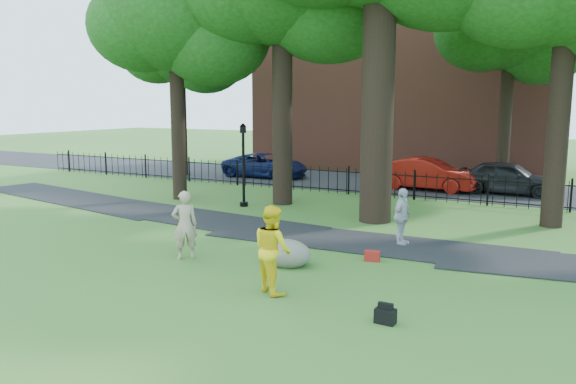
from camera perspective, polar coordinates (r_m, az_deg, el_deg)
The scene contains 15 objects.
ground at distance 13.71m, azimuth -1.03°, elevation -8.38°, with size 120.00×120.00×0.00m, color #336B25.
footpath at distance 16.75m, azimuth 8.52°, elevation -5.24°, with size 36.00×2.60×0.03m, color black.
street at distance 28.45m, azimuth 14.80°, elevation 0.46°, with size 80.00×7.00×0.02m, color black.
iron_fence at distance 24.53m, azimuth 12.70°, elevation 0.62°, with size 44.00×0.04×1.20m.
brick_building at distance 36.96m, azimuth 11.96°, elevation 11.81°, with size 18.00×8.00×12.00m, color brown.
woman at distance 15.08m, azimuth -10.45°, elevation -3.31°, with size 0.67×0.44×1.83m, color tan.
man at distance 12.25m, azimuth -1.59°, elevation -5.81°, with size 0.94×0.73×1.93m, color yellow.
pedestrian at distance 16.61m, azimuth 11.49°, elevation -2.48°, with size 0.98×0.41×1.68m, color #B9BABE.
boulder at distance 14.34m, azimuth -0.06°, elevation -6.06°, with size 1.25×0.94×0.73m, color #5E564E.
lamppost at distance 22.34m, azimuth -4.55°, elevation 2.67°, with size 0.33×0.33×3.33m.
backpack at distance 10.95m, azimuth 9.87°, elevation -12.30°, with size 0.38×0.24×0.29m, color black.
red_bag at distance 14.96m, azimuth 8.55°, elevation -6.45°, with size 0.39×0.24×0.27m, color maroon.
red_sedan at distance 27.35m, azimuth 14.00°, elevation 1.77°, with size 1.62×4.63×1.53m, color maroon.
navy_van at distance 31.18m, azimuth -2.31°, elevation 2.72°, with size 2.21×4.79×1.33m, color #0D1644.
grey_car at distance 27.24m, azimuth 21.42°, elevation 1.38°, with size 1.79×4.46×1.52m, color black.
Camera 1 is at (6.36, -11.43, 4.11)m, focal length 35.00 mm.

